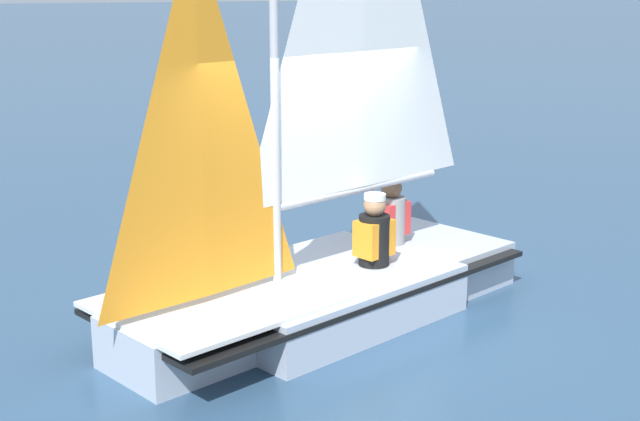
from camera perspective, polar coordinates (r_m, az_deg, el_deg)
ground_plane at (r=8.63m, az=-0.00°, el=-6.81°), size 260.00×260.00×0.00m
sailboat_main at (r=8.43m, az=0.20°, el=-2.48°), size 3.12×4.58×5.32m
sailor_helm at (r=8.64m, az=3.48°, el=-2.38°), size 0.39×0.41×1.16m
sailor_crew at (r=9.37m, az=4.55°, el=-1.13°), size 0.39×0.41×1.16m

